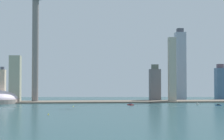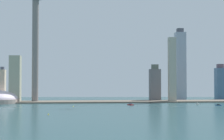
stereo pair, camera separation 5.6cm
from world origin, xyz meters
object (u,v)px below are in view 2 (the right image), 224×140
skyscraper_6 (2,85)px  channel_buoy_1 (48,114)px  boat_3 (198,104)px  skyscraper_0 (180,65)px  skyscraper_3 (155,84)px  skyscraper_1 (172,70)px  skyscraper_2 (220,83)px  boat_0 (219,105)px  observation_tower (36,28)px  boat_6 (130,104)px  channel_buoy_2 (73,106)px  skyscraper_4 (15,79)px

skyscraper_6 → channel_buoy_1: (136.93, -305.10, -37.80)m
boat_3 → channel_buoy_1: 339.61m
skyscraper_0 → skyscraper_3: bearing=-147.2°
skyscraper_1 → boat_3: (30.57, -84.34, -73.55)m
skyscraper_2 → boat_0: size_ratio=7.60×
skyscraper_6 → skyscraper_2: bearing=5.5°
observation_tower → skyscraper_2: 492.72m
boat_0 → boat_3: (-32.55, 29.18, 0.32)m
skyscraper_1 → boat_0: 149.43m
boat_6 → channel_buoy_2: size_ratio=9.40×
skyscraper_6 → boat_0: bearing=-18.5°
boat_3 → boat_6: boat_3 is taller
skyscraper_4 → skyscraper_3: bearing=5.1°
channel_buoy_2 → observation_tower: bearing=124.2°
skyscraper_6 → channel_buoy_2: size_ratio=41.59×
skyscraper_0 → channel_buoy_1: 477.83m
skyscraper_4 → channel_buoy_1: 301.33m
observation_tower → skyscraper_1: (314.73, -13.75, -94.41)m
skyscraper_3 → channel_buoy_2: 254.21m
skyscraper_6 → boat_6: size_ratio=4.43×
observation_tower → skyscraper_1: observation_tower is taller
skyscraper_4 → channel_buoy_1: (102.61, -278.52, -51.98)m
observation_tower → boat_0: size_ratio=30.92×
observation_tower → skyscraper_1: bearing=-2.5°
observation_tower → skyscraper_1: 328.87m
boat_3 → channel_buoy_2: size_ratio=4.24×
skyscraper_0 → skyscraper_1: (-47.13, -92.23, -14.74)m
skyscraper_1 → skyscraper_4: skyscraper_1 is taller
skyscraper_3 → channel_buoy_2: (-192.70, -160.91, -39.99)m
skyscraper_3 → boat_3: skyscraper_3 is taller
observation_tower → channel_buoy_2: 232.99m
skyscraper_2 → skyscraper_6: bearing=-174.5°
skyscraper_1 → skyscraper_3: size_ratio=1.69×
boat_6 → channel_buoy_1: size_ratio=9.16×
skyscraper_3 → skyscraper_6: skyscraper_3 is taller
boat_0 → channel_buoy_1: boat_0 is taller
observation_tower → skyscraper_0: size_ratio=2.04×
boat_0 → channel_buoy_1: (-319.50, -152.47, -0.14)m
channel_buoy_1 → skyscraper_6: bearing=114.2°
observation_tower → skyscraper_2: bearing=9.5°
observation_tower → skyscraper_6: size_ratio=4.65×
skyscraper_3 → channel_buoy_1: bearing=-126.2°
skyscraper_2 → boat_6: bearing=-145.7°
skyscraper_6 → skyscraper_0: bearing=6.9°
skyscraper_3 → boat_6: size_ratio=4.82×
skyscraper_4 → channel_buoy_1: skyscraper_4 is taller
skyscraper_1 → boat_0: (63.12, -113.53, -73.87)m
observation_tower → skyscraper_3: size_ratio=4.27×
observation_tower → boat_6: 283.73m
skyscraper_1 → channel_buoy_1: skyscraper_1 is taller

